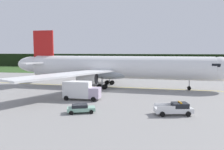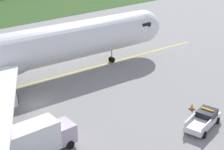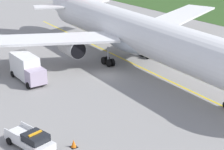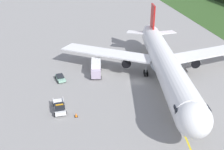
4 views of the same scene
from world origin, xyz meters
TOP-DOWN VIEW (x-y plane):
  - ground at (0.00, 0.00)m, footprint 320.00×320.00m
  - grass_verge at (0.00, 57.56)m, footprint 320.00×40.05m
  - distant_tree_line at (0.00, 78.07)m, footprint 288.00×6.21m
  - taxiway_centerline_main at (0.11, 6.37)m, footprint 73.10×5.86m
  - airliner at (-0.53, 6.42)m, footprint 56.55×53.04m
  - ops_pickup_truck at (11.80, -17.49)m, footprint 5.81×3.21m
  - catering_truck at (-4.96, -9.83)m, footprint 7.15×2.86m
  - staff_car at (-2.19, -18.77)m, footprint 4.56×3.08m
  - apron_cone at (14.16, -14.14)m, footprint 0.66×0.66m

SIDE VIEW (x-z plane):
  - ground at x=0.00m, z-range 0.00..0.00m
  - taxiway_centerline_main at x=0.11m, z-range 0.00..0.01m
  - grass_verge at x=0.00m, z-range 0.00..0.04m
  - apron_cone at x=14.16m, z-range -0.01..0.81m
  - staff_car at x=-2.19m, z-range 0.05..1.35m
  - ops_pickup_truck at x=11.80m, z-range -0.07..1.87m
  - catering_truck at x=-4.96m, z-range 0.01..3.73m
  - distant_tree_line at x=0.00m, z-range 0.00..7.43m
  - airliner at x=-0.53m, z-range -2.42..12.45m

